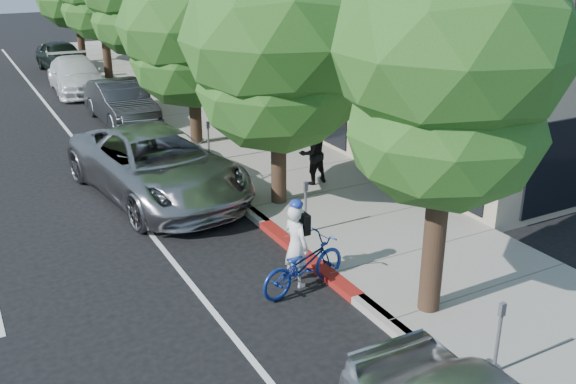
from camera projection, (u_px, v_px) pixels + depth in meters
ground at (330, 280)px, 13.25m from camera, size 120.00×120.00×0.00m
sidewalk at (260, 155)px, 20.80m from camera, size 4.60×56.00×0.15m
curb at (193, 166)px, 19.78m from camera, size 0.30×56.00×0.15m
curb_red_segment at (306, 257)px, 14.05m from camera, size 0.32×4.00×0.15m
storefront_building at (303, 9)px, 30.98m from camera, size 10.00×36.00×7.00m
street_tree_0 at (451, 56)px, 10.27m from camera, size 3.99×3.99×7.56m
street_tree_1 at (278, 42)px, 15.38m from camera, size 4.78×4.78×7.08m
street_tree_2 at (191, 27)px, 20.39m from camera, size 4.71×4.71×6.70m
cyclist at (296, 245)px, 12.79m from camera, size 0.53×0.70×1.74m
bicycle at (303, 265)px, 12.71m from camera, size 2.15×1.12×1.08m
silver_suv at (157, 165)px, 17.28m from camera, size 3.88×6.91×1.82m
dark_sedan at (121, 102)px, 24.49m from camera, size 1.85×4.88×1.59m
white_pickup at (76, 75)px, 29.58m from camera, size 2.43×5.45×1.55m
dark_suv_far at (62, 56)px, 34.27m from camera, size 2.43×4.90×1.60m
pedestrian at (312, 153)px, 17.85m from camera, size 0.92×0.76×1.76m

